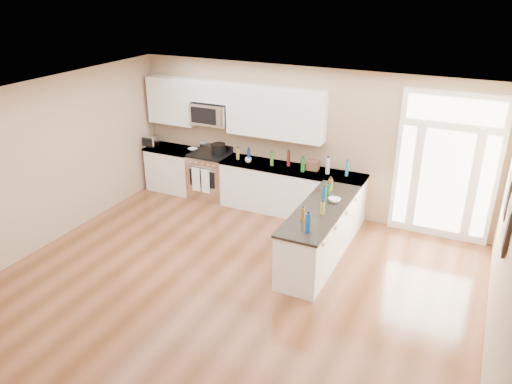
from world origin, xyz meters
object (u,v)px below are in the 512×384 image
Objects in this scene: peninsula_cabinet at (319,236)px; toaster_oven at (151,141)px; stockpot at (218,148)px; kitchen_range at (210,175)px.

toaster_oven is at bearing 162.37° from peninsula_cabinet.
stockpot is 1.56m from toaster_oven.
toaster_oven is (-4.28, 1.36, 0.63)m from peninsula_cabinet.
peninsula_cabinet is 4.53m from toaster_oven.
stockpot is (-2.72, 1.55, 0.63)m from peninsula_cabinet.
peninsula_cabinet is 2.15× the size of kitchen_range.
stockpot reaches higher than kitchen_range.
toaster_oven is at bearing -173.13° from stockpot.
peninsula_cabinet is at bearing -26.70° from kitchen_range.
kitchen_range is (-2.88, 1.45, 0.04)m from peninsula_cabinet.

